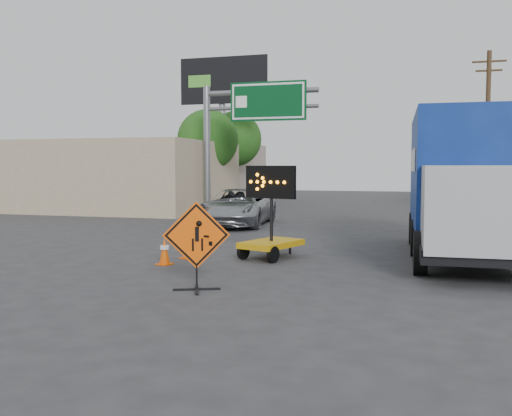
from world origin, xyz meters
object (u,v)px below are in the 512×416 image
at_px(box_truck, 463,192).
at_px(pickup_truck, 237,207).
at_px(construction_sign, 196,244).
at_px(arrow_board, 271,237).

bearing_deg(box_truck, pickup_truck, 140.34).
height_order(construction_sign, arrow_board, arrow_board).
xyz_separation_m(construction_sign, arrow_board, (0.43, 4.44, -0.38)).
relative_size(arrow_board, box_truck, 0.30).
distance_m(construction_sign, arrow_board, 4.48).
distance_m(pickup_truck, box_truck, 11.16).
bearing_deg(arrow_board, construction_sign, -75.29).
relative_size(construction_sign, pickup_truck, 0.32).
xyz_separation_m(construction_sign, pickup_truck, (-3.30, 12.76, -0.18)).
bearing_deg(construction_sign, pickup_truck, 81.66).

